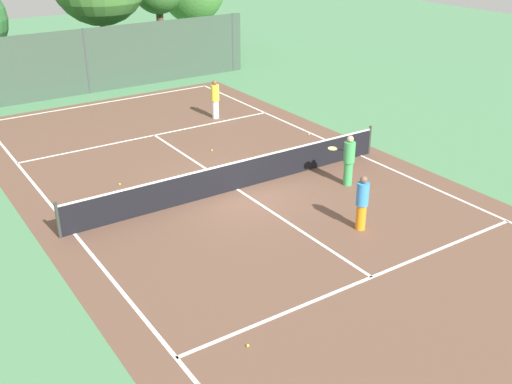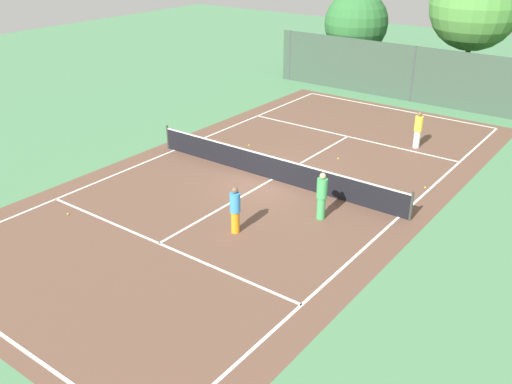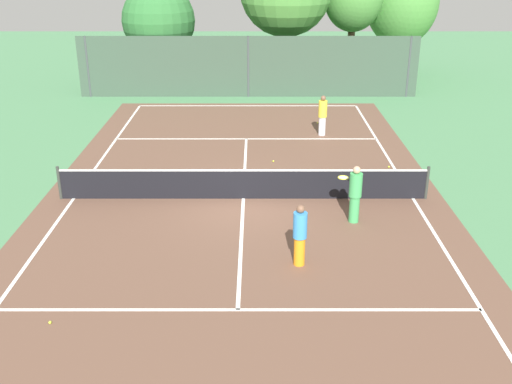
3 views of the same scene
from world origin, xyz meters
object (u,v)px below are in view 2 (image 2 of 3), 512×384
tennis_ball_3 (249,145)px  tennis_ball_4 (213,146)px  player_0 (418,129)px  ball_crate (265,163)px  tennis_ball_0 (430,136)px  tennis_ball_5 (68,214)px  tennis_ball_1 (338,158)px  player_2 (322,195)px  tennis_ball_2 (215,141)px  player_1 (235,210)px  tennis_ball_6 (425,187)px

tennis_ball_3 → tennis_ball_4: same height
player_0 → tennis_ball_4: size_ratio=26.18×
player_0 → ball_crate: player_0 is taller
tennis_ball_0 → tennis_ball_5: size_ratio=1.00×
tennis_ball_0 → tennis_ball_4: (-7.68, -7.34, 0.00)m
ball_crate → tennis_ball_5: size_ratio=7.24×
tennis_ball_3 → tennis_ball_5: size_ratio=1.00×
tennis_ball_3 → tennis_ball_1: bearing=14.0°
player_2 → tennis_ball_2: bearing=155.3°
player_0 → tennis_ball_0: player_0 is taller
player_1 → ball_crate: 5.78m
tennis_ball_4 → tennis_ball_5: 8.36m
ball_crate → tennis_ball_6: 6.61m
tennis_ball_1 → tennis_ball_2: same height
player_1 → tennis_ball_4: size_ratio=25.25×
ball_crate → tennis_ball_3: ball_crate is taller
tennis_ball_0 → tennis_ball_4: bearing=-136.3°
player_1 → tennis_ball_2: size_ratio=25.25×
tennis_ball_3 → tennis_ball_6: 8.43m
player_1 → tennis_ball_1: player_1 is taller
tennis_ball_0 → tennis_ball_6: bearing=-70.5°
tennis_ball_0 → tennis_ball_3: same height
tennis_ball_1 → tennis_ball_4: size_ratio=1.00×
player_2 → tennis_ball_0: size_ratio=26.43×
player_0 → tennis_ball_3: 7.83m
player_1 → tennis_ball_2: player_1 is taller
tennis_ball_1 → tennis_ball_4: (-5.51, -2.09, 0.00)m
tennis_ball_4 → tennis_ball_5: (0.37, -8.35, 0.00)m
tennis_ball_2 → tennis_ball_4: size_ratio=1.00×
player_2 → ball_crate: 5.05m
tennis_ball_2 → tennis_ball_6: bearing=5.1°
tennis_ball_1 → tennis_ball_3: 4.30m
tennis_ball_1 → tennis_ball_3: same height
player_2 → player_0: bearing=90.3°
player_1 → tennis_ball_0: 13.22m
tennis_ball_5 → tennis_ball_1: bearing=63.8°
player_1 → player_2: 3.14m
player_2 → tennis_ball_5: bearing=-144.8°
player_2 → tennis_ball_0: 10.53m
player_2 → ball_crate: bearing=148.9°
player_1 → tennis_ball_4: 8.31m
tennis_ball_2 → tennis_ball_3: bearing=16.3°
ball_crate → tennis_ball_1: (2.04, 2.67, -0.15)m
ball_crate → tennis_ball_2: 3.98m
tennis_ball_4 → ball_crate: bearing=-9.4°
player_0 → player_1: player_0 is taller
player_1 → player_0: bearing=81.3°
tennis_ball_1 → tennis_ball_2: bearing=-165.3°
tennis_ball_2 → tennis_ball_6: same height
player_1 → tennis_ball_0: bearing=82.5°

